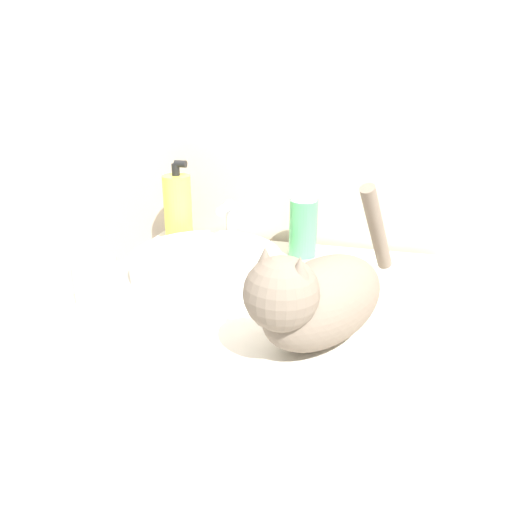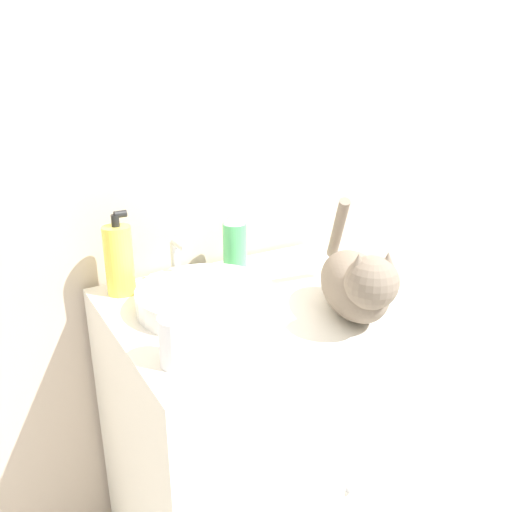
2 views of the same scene
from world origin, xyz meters
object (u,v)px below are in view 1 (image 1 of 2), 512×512
at_px(soap_bottle, 178,209).
at_px(spray_bottle, 303,222).
at_px(cup, 96,283).
at_px(cat, 317,297).

height_order(soap_bottle, spray_bottle, soap_bottle).
distance_m(spray_bottle, cup, 0.51).
xyz_separation_m(spray_bottle, cup, (-0.33, -0.38, -0.03)).
xyz_separation_m(soap_bottle, spray_bottle, (0.33, -0.01, -0.01)).
bearing_deg(soap_bottle, cup, -90.31).
bearing_deg(cat, cup, -67.61).
distance_m(soap_bottle, spray_bottle, 0.33).
height_order(cat, spray_bottle, cat).
bearing_deg(soap_bottle, spray_bottle, -1.31).
xyz_separation_m(cat, spray_bottle, (-0.09, 0.41, -0.00)).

